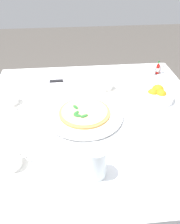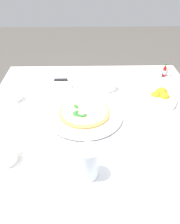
{
  "view_description": "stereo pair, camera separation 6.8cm",
  "coord_description": "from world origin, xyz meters",
  "px_view_note": "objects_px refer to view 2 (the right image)",
  "views": [
    {
      "loc": [
        0.11,
        0.86,
        1.38
      ],
      "look_at": [
        0.03,
        0.0,
        0.75
      ],
      "focal_mm": 36.95,
      "sensor_mm": 36.0,
      "label": 1
    },
    {
      "loc": [
        0.04,
        0.86,
        1.38
      ],
      "look_at": [
        0.03,
        0.0,
        0.75
      ],
      "focal_mm": 36.95,
      "sensor_mm": 36.0,
      "label": 2
    }
  ],
  "objects_px": {
    "coffee_cup_far_right": "(6,157)",
    "hot_sauce_bottle": "(164,71)",
    "pizza_plate": "(84,114)",
    "water_glass_center_back": "(88,164)",
    "pizza": "(84,112)",
    "coffee_cup_right_edge": "(109,85)",
    "menu_card": "(5,132)",
    "napkin_folded": "(53,82)",
    "dinner_knife": "(52,80)",
    "salt_shaker": "(160,73)",
    "pepper_shaker": "(168,72)",
    "coffee_cup_back_corner": "(14,96)",
    "citrus_bowl": "(161,98)"
  },
  "relations": [
    {
      "from": "dinner_knife",
      "to": "coffee_cup_back_corner",
      "type": "bearing_deg",
      "value": 44.1
    },
    {
      "from": "pizza",
      "to": "napkin_folded",
      "type": "relative_size",
      "value": 1.03
    },
    {
      "from": "coffee_cup_right_edge",
      "to": "citrus_bowl",
      "type": "bearing_deg",
      "value": 154.21
    },
    {
      "from": "coffee_cup_right_edge",
      "to": "pizza_plate",
      "type": "bearing_deg",
      "value": 60.47
    },
    {
      "from": "pizza_plate",
      "to": "coffee_cup_right_edge",
      "type": "xyz_separation_m",
      "value": [
        -0.13,
        -0.23,
        0.02
      ]
    },
    {
      "from": "menu_card",
      "to": "coffee_cup_right_edge",
      "type": "bearing_deg",
      "value": -130.88
    },
    {
      "from": "salt_shaker",
      "to": "dinner_knife",
      "type": "bearing_deg",
      "value": 6.52
    },
    {
      "from": "pizza_plate",
      "to": "water_glass_center_back",
      "type": "height_order",
      "value": "water_glass_center_back"
    },
    {
      "from": "pepper_shaker",
      "to": "menu_card",
      "type": "distance_m",
      "value": 0.99
    },
    {
      "from": "water_glass_center_back",
      "to": "coffee_cup_back_corner",
      "type": "bearing_deg",
      "value": -51.97
    },
    {
      "from": "pizza",
      "to": "menu_card",
      "type": "relative_size",
      "value": 2.63
    },
    {
      "from": "dinner_knife",
      "to": "pepper_shaker",
      "type": "distance_m",
      "value": 0.7
    },
    {
      "from": "coffee_cup_right_edge",
      "to": "salt_shaker",
      "type": "height_order",
      "value": "coffee_cup_right_edge"
    },
    {
      "from": "napkin_folded",
      "to": "dinner_knife",
      "type": "height_order",
      "value": "dinner_knife"
    },
    {
      "from": "coffee_cup_right_edge",
      "to": "pepper_shaker",
      "type": "bearing_deg",
      "value": -155.59
    },
    {
      "from": "napkin_folded",
      "to": "menu_card",
      "type": "xyz_separation_m",
      "value": [
        0.14,
        0.45,
        0.02
      ]
    },
    {
      "from": "coffee_cup_right_edge",
      "to": "water_glass_center_back",
      "type": "relative_size",
      "value": 1.1
    },
    {
      "from": "coffee_cup_far_right",
      "to": "citrus_bowl",
      "type": "xyz_separation_m",
      "value": [
        -0.67,
        -0.38,
        -0.0
      ]
    },
    {
      "from": "pizza_plate",
      "to": "napkin_folded",
      "type": "height_order",
      "value": "napkin_folded"
    },
    {
      "from": "pizza",
      "to": "menu_card",
      "type": "xyz_separation_m",
      "value": [
        0.32,
        0.14,
        0.01
      ]
    },
    {
      "from": "coffee_cup_far_right",
      "to": "salt_shaker",
      "type": "height_order",
      "value": "coffee_cup_far_right"
    },
    {
      "from": "coffee_cup_back_corner",
      "to": "pepper_shaker",
      "type": "xyz_separation_m",
      "value": [
        -0.86,
        -0.26,
        -0.0
      ]
    },
    {
      "from": "pizza_plate",
      "to": "pizza",
      "type": "relative_size",
      "value": 1.5
    },
    {
      "from": "coffee_cup_far_right",
      "to": "water_glass_center_back",
      "type": "relative_size",
      "value": 1.08
    },
    {
      "from": "coffee_cup_far_right",
      "to": "coffee_cup_back_corner",
      "type": "bearing_deg",
      "value": -79.91
    },
    {
      "from": "napkin_folded",
      "to": "dinner_knife",
      "type": "relative_size",
      "value": 1.18
    },
    {
      "from": "coffee_cup_right_edge",
      "to": "menu_card",
      "type": "bearing_deg",
      "value": 39.36
    },
    {
      "from": "water_glass_center_back",
      "to": "menu_card",
      "type": "height_order",
      "value": "water_glass_center_back"
    },
    {
      "from": "pizza",
      "to": "hot_sauce_bottle",
      "type": "height_order",
      "value": "hot_sauce_bottle"
    },
    {
      "from": "pizza",
      "to": "pepper_shaker",
      "type": "xyz_separation_m",
      "value": [
        -0.51,
        -0.4,
        0.0
      ]
    },
    {
      "from": "coffee_cup_back_corner",
      "to": "napkin_folded",
      "type": "bearing_deg",
      "value": -135.31
    },
    {
      "from": "pizza_plate",
      "to": "napkin_folded",
      "type": "relative_size",
      "value": 1.54
    },
    {
      "from": "pizza_plate",
      "to": "pizza",
      "type": "bearing_deg",
      "value": 28.86
    },
    {
      "from": "coffee_cup_back_corner",
      "to": "dinner_knife",
      "type": "xyz_separation_m",
      "value": [
        -0.17,
        -0.17,
        -0.0
      ]
    },
    {
      "from": "hot_sauce_bottle",
      "to": "pizza_plate",
      "type": "bearing_deg",
      "value": 39.32
    },
    {
      "from": "coffee_cup_far_right",
      "to": "pizza",
      "type": "bearing_deg",
      "value": -135.81
    },
    {
      "from": "menu_card",
      "to": "dinner_knife",
      "type": "bearing_deg",
      "value": -97.24
    },
    {
      "from": "napkin_folded",
      "to": "salt_shaker",
      "type": "height_order",
      "value": "salt_shaker"
    },
    {
      "from": "hot_sauce_bottle",
      "to": "napkin_folded",
      "type": "bearing_deg",
      "value": 7.12
    },
    {
      "from": "pizza",
      "to": "hot_sauce_bottle",
      "type": "bearing_deg",
      "value": -140.69
    },
    {
      "from": "coffee_cup_back_corner",
      "to": "napkin_folded",
      "type": "relative_size",
      "value": 0.57
    },
    {
      "from": "citrus_bowl",
      "to": "menu_card",
      "type": "height_order",
      "value": "citrus_bowl"
    },
    {
      "from": "pizza",
      "to": "coffee_cup_back_corner",
      "type": "xyz_separation_m",
      "value": [
        0.35,
        -0.14,
        0.0
      ]
    },
    {
      "from": "dinner_knife",
      "to": "coffee_cup_right_edge",
      "type": "bearing_deg",
      "value": 165.09
    },
    {
      "from": "coffee_cup_far_right",
      "to": "hot_sauce_bottle",
      "type": "height_order",
      "value": "hot_sauce_bottle"
    },
    {
      "from": "pizza_plate",
      "to": "pepper_shaker",
      "type": "relative_size",
      "value": 6.29
    },
    {
      "from": "coffee_cup_back_corner",
      "to": "citrus_bowl",
      "type": "xyz_separation_m",
      "value": [
        -0.74,
        0.03,
        -0.0
      ]
    },
    {
      "from": "coffee_cup_back_corner",
      "to": "pizza_plate",
      "type": "bearing_deg",
      "value": 158.8
    },
    {
      "from": "water_glass_center_back",
      "to": "pepper_shaker",
      "type": "bearing_deg",
      "value": -123.91
    },
    {
      "from": "menu_card",
      "to": "pepper_shaker",
      "type": "bearing_deg",
      "value": -137.05
    }
  ]
}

